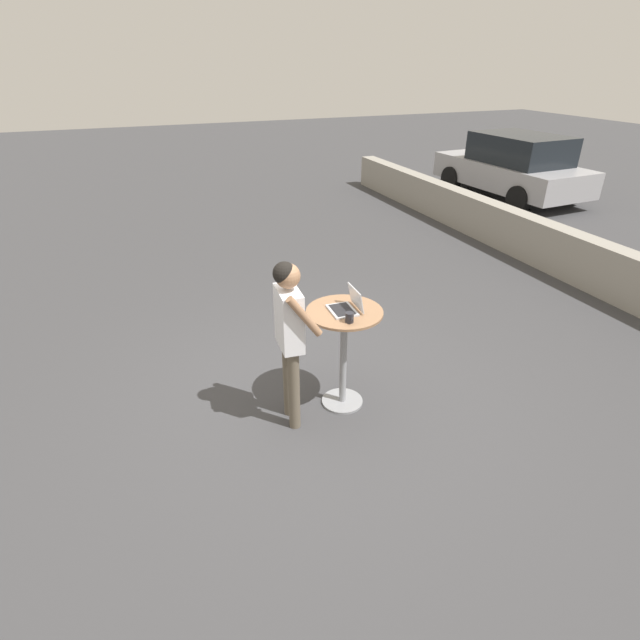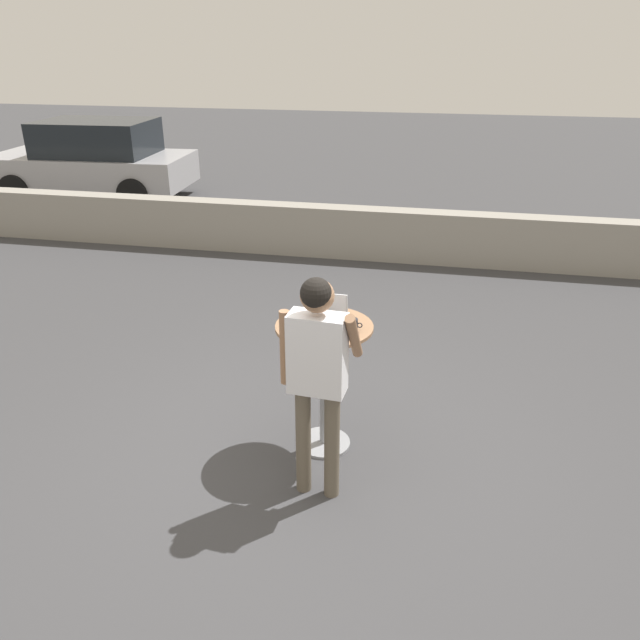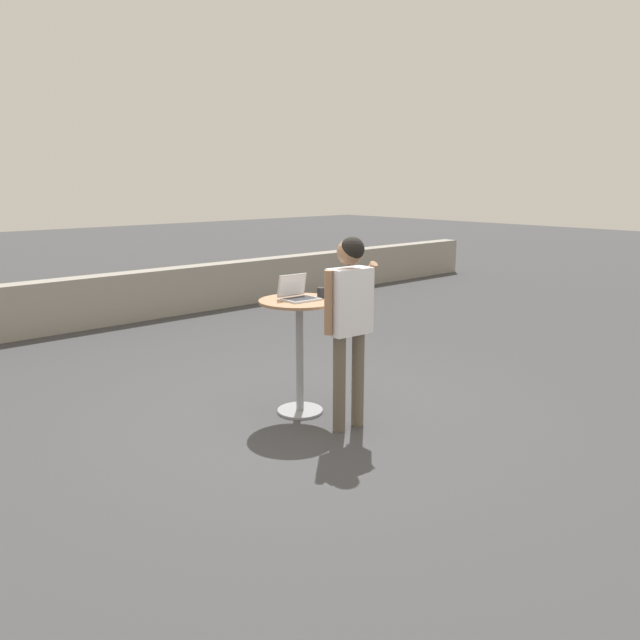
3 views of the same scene
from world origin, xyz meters
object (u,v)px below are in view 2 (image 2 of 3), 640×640
(laptop, at_px, (325,318))
(standing_person, at_px, (317,363))
(parked_car_near_street, at_px, (94,160))
(cafe_table, at_px, (324,364))
(coffee_mug, at_px, (353,325))

(laptop, xyz_separation_m, standing_person, (0.07, -0.60, -0.05))
(standing_person, height_order, parked_car_near_street, standing_person)
(cafe_table, relative_size, parked_car_near_street, 0.27)
(cafe_table, bearing_deg, parked_car_near_street, 129.89)
(cafe_table, relative_size, standing_person, 0.64)
(laptop, bearing_deg, parked_car_near_street, 129.99)
(laptop, bearing_deg, coffee_mug, -18.72)
(parked_car_near_street, bearing_deg, coffee_mug, -49.31)
(coffee_mug, relative_size, standing_person, 0.07)
(standing_person, distance_m, parked_car_near_street, 10.30)
(cafe_table, xyz_separation_m, laptop, (0.00, 0.02, 0.38))
(cafe_table, distance_m, standing_person, 0.67)
(coffee_mug, xyz_separation_m, standing_person, (-0.16, -0.53, -0.05))
(coffee_mug, distance_m, standing_person, 0.55)
(laptop, height_order, standing_person, standing_person)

